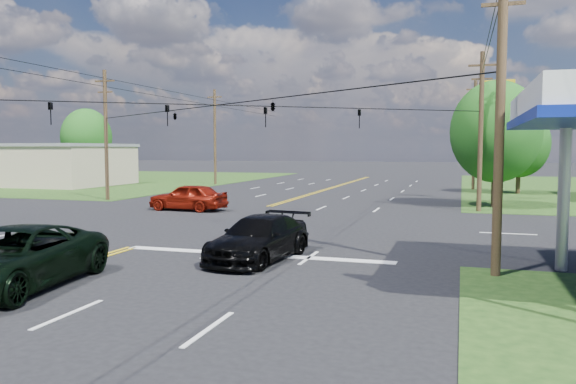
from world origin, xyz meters
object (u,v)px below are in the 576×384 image
(pole_nw, at_px, (106,133))
(pickup_dkgreen, at_px, (13,258))
(pole_left_far, at_px, (215,136))
(tree_right_b, at_px, (519,143))
(tree_right_a, at_px, (496,132))
(pole_se, at_px, (500,109))
(suv_black, at_px, (259,238))
(pole_ne, at_px, (481,130))
(tree_far_l, at_px, (86,137))
(pole_right_far, at_px, (474,134))
(retail_nw, at_px, (42,166))

(pole_nw, bearing_deg, pickup_dkgreen, -60.04)
(pole_left_far, xyz_separation_m, tree_right_b, (29.50, -4.00, -0.95))
(pole_nw, height_order, tree_right_b, pole_nw)
(tree_right_a, height_order, tree_right_b, tree_right_a)
(tree_right_a, bearing_deg, tree_right_b, 78.23)
(pole_se, distance_m, suv_black, 8.64)
(pole_se, height_order, pole_left_far, pole_left_far)
(pole_se, distance_m, pole_nw, 31.62)
(pole_ne, relative_size, suv_black, 1.86)
(pole_se, xyz_separation_m, tree_right_b, (3.50, 33.00, -0.70))
(tree_right_a, xyz_separation_m, suv_black, (-8.56, -20.71, -4.13))
(pole_left_far, bearing_deg, pole_ne, -36.16)
(tree_far_l, relative_size, suv_black, 1.71)
(tree_right_a, bearing_deg, pole_right_far, 93.58)
(pole_se, relative_size, suv_black, 1.86)
(pole_se, bearing_deg, pole_left_far, 125.10)
(retail_nw, xyz_separation_m, suv_black, (35.44, -30.71, -1.26))
(pickup_dkgreen, relative_size, suv_black, 1.18)
(pole_ne, bearing_deg, suv_black, -113.12)
(pickup_dkgreen, bearing_deg, pole_right_far, 66.47)
(pickup_dkgreen, height_order, suv_black, pickup_dkgreen)
(tree_right_b, bearing_deg, retail_nw, -177.54)
(tree_right_a, bearing_deg, pole_ne, -108.43)
(pole_left_far, xyz_separation_m, suv_black, (18.44, -36.71, -4.43))
(tree_far_l, bearing_deg, pickup_dkgreen, -55.00)
(tree_right_a, bearing_deg, pickup_dkgreen, -117.06)
(pole_ne, xyz_separation_m, pole_right_far, (0.00, 19.00, 0.25))
(suv_black, bearing_deg, pole_left_far, 123.95)
(pole_left_far, xyz_separation_m, pickup_dkgreen, (13.50, -42.42, -4.33))
(pole_right_far, bearing_deg, pole_left_far, 180.00)
(pole_left_far, distance_m, tree_far_l, 19.42)
(pole_ne, bearing_deg, pickup_dkgreen, -118.09)
(retail_nw, bearing_deg, suv_black, -40.91)
(pole_se, distance_m, pickup_dkgreen, 14.22)
(pole_nw, xyz_separation_m, tree_right_b, (29.50, 15.00, -0.70))
(retail_nw, relative_size, suv_black, 3.13)
(pole_left_far, relative_size, pole_right_far, 1.00)
(pole_right_far, distance_m, suv_black, 37.74)
(pole_se, height_order, suv_black, pole_se)
(tree_right_a, relative_size, pickup_dkgreen, 1.36)
(retail_nw, xyz_separation_m, pole_se, (43.00, -31.00, 2.92))
(pole_ne, xyz_separation_m, tree_right_b, (3.50, 15.00, -0.70))
(pole_nw, bearing_deg, suv_black, -43.85)
(pole_right_far, height_order, tree_right_b, pole_right_far)
(retail_nw, distance_m, pole_ne, 45.02)
(pole_left_far, distance_m, pickup_dkgreen, 44.73)
(pole_nw, height_order, suv_black, pole_nw)
(suv_black, bearing_deg, tree_right_b, 78.60)
(pole_nw, bearing_deg, pole_right_far, 36.16)
(tree_right_a, xyz_separation_m, pickup_dkgreen, (-13.50, -26.42, -4.03))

